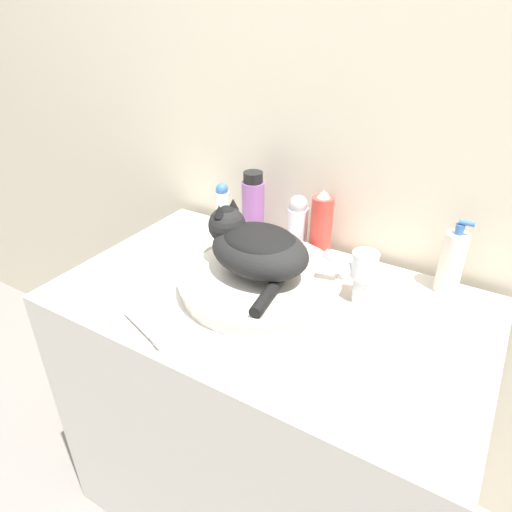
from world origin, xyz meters
name	(u,v)px	position (x,y,z in m)	size (l,w,h in m)	color
wall_back	(339,112)	(0.00, 0.68, 1.20)	(8.00, 0.05, 2.40)	beige
vanity_counter	(266,413)	(0.00, 0.31, 0.41)	(1.05, 0.62, 0.82)	beige
sink_basin	(259,279)	(-0.04, 0.33, 0.85)	(0.41, 0.41, 0.06)	white
cat	(255,246)	(-0.05, 0.33, 0.94)	(0.29, 0.28, 0.16)	black
faucet	(361,272)	(0.19, 0.42, 0.90)	(0.13, 0.08, 0.13)	silver
deodorant_stick	(223,206)	(-0.31, 0.57, 0.90)	(0.04, 0.04, 0.15)	silver
mouthwash_bottle	(253,207)	(-0.20, 0.57, 0.92)	(0.07, 0.07, 0.21)	#93569E
soap_pump_bottle	(452,262)	(0.37, 0.57, 0.90)	(0.06, 0.06, 0.20)	silver
spray_bottle_trigger	(321,226)	(0.02, 0.57, 0.91)	(0.06, 0.06, 0.20)	#DB3D33
lotion_bottle_white	(297,223)	(-0.05, 0.57, 0.90)	(0.06, 0.06, 0.17)	silver
cream_tube	(146,326)	(-0.17, 0.06, 0.83)	(0.16, 0.08, 0.03)	silver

